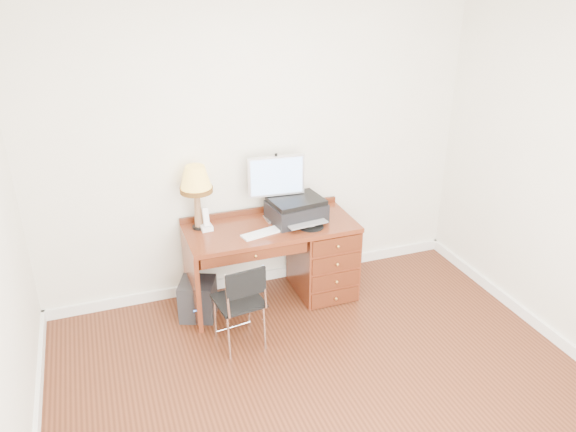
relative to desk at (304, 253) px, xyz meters
name	(u,v)px	position (x,y,z in m)	size (l,w,h in m)	color
ground	(333,399)	(-0.32, -1.40, -0.41)	(4.00, 4.00, 0.00)	#3D1B0D
room_shell	(301,342)	(-0.32, -0.77, -0.36)	(4.00, 4.00, 4.00)	white
desk	(304,253)	(0.00, 0.00, 0.00)	(1.50, 0.67, 0.75)	maroon
monitor	(276,179)	(-0.22, 0.15, 0.70)	(0.51, 0.18, 0.58)	silver
keyboard	(264,233)	(-0.42, -0.13, 0.34)	(0.41, 0.12, 0.02)	white
mouse_pad	(311,226)	(0.00, -0.15, 0.35)	(0.22, 0.22, 0.04)	black
printer	(296,210)	(-0.07, 0.03, 0.44)	(0.51, 0.42, 0.21)	black
leg_lamp	(196,183)	(-0.92, 0.17, 0.76)	(0.28, 0.28, 0.57)	black
phone	(206,224)	(-0.87, 0.11, 0.40)	(0.10, 0.10, 0.20)	white
pen_cup	(305,206)	(0.08, 0.20, 0.38)	(0.08, 0.08, 0.09)	black
chair	(240,298)	(-0.77, -0.60, 0.05)	(0.40, 0.40, 0.76)	black
equipment_box	(198,299)	(-1.02, -0.05, -0.24)	(0.30, 0.30, 0.35)	black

